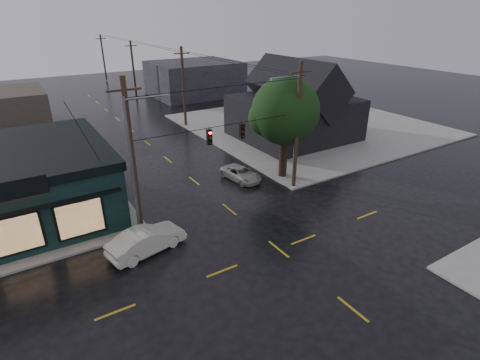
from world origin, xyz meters
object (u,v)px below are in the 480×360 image
corner_tree (285,112)px  sedan_cream (147,240)px  utility_pole_ne (293,187)px  utility_pole_nw (142,231)px  suv_silver (241,174)px

corner_tree → sedan_cream: bearing=-161.7°
corner_tree → utility_pole_ne: bearing=-103.5°
utility_pole_ne → sedan_cream: utility_pole_ne is taller
corner_tree → utility_pole_ne: corner_tree is taller
corner_tree → utility_pole_nw: size_ratio=0.85×
utility_pole_ne → sedan_cream: bearing=-169.8°
sedan_cream → utility_pole_nw: bearing=-22.8°
corner_tree → utility_pole_ne: (-0.52, -2.19, -5.87)m
suv_silver → corner_tree: bearing=-30.1°
corner_tree → suv_silver: 6.48m
utility_pole_ne → sedan_cream: size_ratio=2.12×
corner_tree → sedan_cream: 15.54m
utility_pole_nw → suv_silver: (10.07, 3.59, 0.56)m
corner_tree → utility_pole_ne: 6.28m
corner_tree → sedan_cream: size_ratio=1.79×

